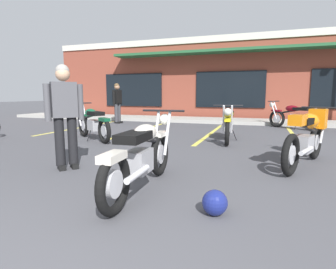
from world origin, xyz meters
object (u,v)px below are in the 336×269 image
(helmet_on_pavement, at_px, (215,203))
(person_in_shorts_foreground, at_px, (65,110))
(motorcycle_foreground_classic, at_px, (142,155))
(motorcycle_orange_scrambler, at_px, (295,116))
(motorcycle_green_cafe_racer, at_px, (307,135))
(motorcycle_black_cruiser, at_px, (93,123))
(person_in_black_shirt, at_px, (117,101))
(motorcycle_red_sportbike, at_px, (228,124))

(helmet_on_pavement, bearing_deg, person_in_shorts_foreground, 159.11)
(motorcycle_foreground_classic, distance_m, motorcycle_orange_scrambler, 7.83)
(motorcycle_green_cafe_racer, distance_m, motorcycle_orange_scrambler, 5.39)
(motorcycle_black_cruiser, distance_m, motorcycle_green_cafe_racer, 5.15)
(motorcycle_orange_scrambler, distance_m, person_in_black_shirt, 6.89)
(person_in_black_shirt, bearing_deg, motorcycle_green_cafe_racer, -38.37)
(motorcycle_orange_scrambler, bearing_deg, motorcycle_foreground_classic, -108.42)
(motorcycle_orange_scrambler, xyz_separation_m, helmet_on_pavement, (-1.49, -7.85, -0.33))
(motorcycle_black_cruiser, distance_m, person_in_black_shirt, 4.33)
(motorcycle_green_cafe_racer, height_order, person_in_shorts_foreground, person_in_shorts_foreground)
(motorcycle_red_sportbike, bearing_deg, motorcycle_green_cafe_racer, -52.78)
(motorcycle_green_cafe_racer, bearing_deg, motorcycle_black_cruiser, 167.25)
(motorcycle_foreground_classic, bearing_deg, helmet_on_pavement, -23.30)
(motorcycle_orange_scrambler, bearing_deg, motorcycle_black_cruiser, -141.66)
(motorcycle_green_cafe_racer, relative_size, motorcycle_orange_scrambler, 1.13)
(motorcycle_red_sportbike, xyz_separation_m, person_in_black_shirt, (-4.96, 3.11, 0.49))
(motorcycle_orange_scrambler, bearing_deg, helmet_on_pavement, -100.75)
(motorcycle_black_cruiser, bearing_deg, motorcycle_foreground_classic, -47.84)
(motorcycle_foreground_classic, relative_size, motorcycle_black_cruiser, 1.15)
(motorcycle_red_sportbike, relative_size, person_in_shorts_foreground, 1.26)
(motorcycle_green_cafe_racer, relative_size, person_in_black_shirt, 1.20)
(motorcycle_foreground_classic, xyz_separation_m, motorcycle_green_cafe_racer, (2.13, 2.05, 0.07))
(motorcycle_orange_scrambler, bearing_deg, motorcycle_green_cafe_racer, -93.63)
(motorcycle_red_sportbike, height_order, person_in_shorts_foreground, person_in_shorts_foreground)
(motorcycle_red_sportbike, xyz_separation_m, helmet_on_pavement, (0.42, -4.54, -0.33))
(motorcycle_foreground_classic, xyz_separation_m, person_in_shorts_foreground, (-1.60, 0.56, 0.49))
(motorcycle_foreground_classic, distance_m, motorcycle_black_cruiser, 4.30)
(motorcycle_red_sportbike, bearing_deg, person_in_black_shirt, 147.96)
(motorcycle_green_cafe_racer, relative_size, person_in_shorts_foreground, 1.20)
(motorcycle_orange_scrambler, bearing_deg, person_in_black_shirt, -178.27)
(motorcycle_foreground_classic, xyz_separation_m, motorcycle_black_cruiser, (-2.89, 3.19, 0.00))
(person_in_black_shirt, height_order, helmet_on_pavement, person_in_black_shirt)
(motorcycle_green_cafe_racer, bearing_deg, person_in_shorts_foreground, -158.29)
(person_in_shorts_foreground, xyz_separation_m, helmet_on_pavement, (2.59, -0.99, -0.82))
(person_in_shorts_foreground, bearing_deg, person_in_black_shirt, 112.75)
(motorcycle_red_sportbike, relative_size, motorcycle_orange_scrambler, 1.19)
(person_in_black_shirt, bearing_deg, motorcycle_black_cruiser, -69.49)
(motorcycle_orange_scrambler, distance_m, helmet_on_pavement, 8.00)
(motorcycle_red_sportbike, xyz_separation_m, motorcycle_green_cafe_racer, (1.57, -2.06, 0.07))
(motorcycle_green_cafe_racer, height_order, motorcycle_orange_scrambler, same)
(person_in_black_shirt, xyz_separation_m, person_in_shorts_foreground, (2.79, -6.66, 0.00))
(person_in_black_shirt, relative_size, person_in_shorts_foreground, 1.00)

